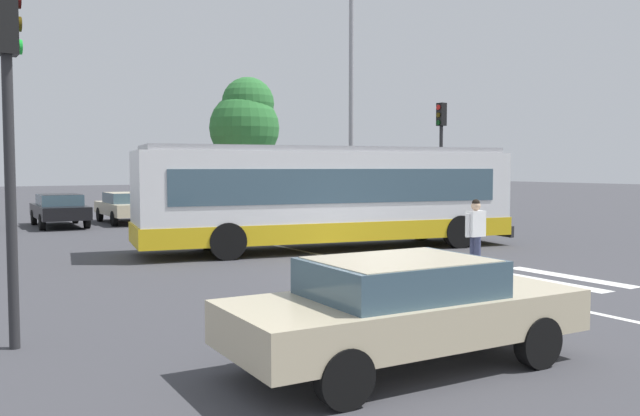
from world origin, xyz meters
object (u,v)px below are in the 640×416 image
(traffic_light_far_corner, at_px, (441,145))
(background_tree_right, at_px, (245,121))
(parked_car_red, at_px, (187,204))
(bus_stop_shelter, at_px, (420,168))
(parked_car_silver, at_px, (235,202))
(city_transit_bus, at_px, (329,196))
(foreground_sedan, at_px, (404,306))
(parked_car_white, at_px, (288,201))
(pedestrian_crossing_street, at_px, (475,231))
(parked_car_champagne, at_px, (126,206))
(traffic_light_near_corner, at_px, (8,108))
(twin_arm_street_lamp, at_px, (351,76))
(parked_car_black, at_px, (59,208))

(traffic_light_far_corner, relative_size, background_tree_right, 0.71)
(traffic_light_far_corner, bearing_deg, background_tree_right, 106.82)
(parked_car_red, height_order, background_tree_right, background_tree_right)
(bus_stop_shelter, bearing_deg, parked_car_silver, 140.73)
(city_transit_bus, distance_m, foreground_sedan, 11.75)
(foreground_sedan, xyz_separation_m, parked_car_silver, (8.25, 22.83, 0.00))
(city_transit_bus, relative_size, parked_car_white, 2.54)
(background_tree_right, bearing_deg, city_transit_bus, -105.87)
(pedestrian_crossing_street, height_order, bus_stop_shelter, bus_stop_shelter)
(traffic_light_far_corner, bearing_deg, parked_car_champagne, 136.24)
(traffic_light_far_corner, distance_m, bus_stop_shelter, 4.50)
(traffic_light_near_corner, xyz_separation_m, traffic_light_far_corner, (16.80, 10.00, 0.09))
(foreground_sedan, distance_m, traffic_light_near_corner, 5.79)
(foreground_sedan, bearing_deg, pedestrian_crossing_street, 38.36)
(pedestrian_crossing_street, bearing_deg, parked_car_red, 90.75)
(parked_car_white, bearing_deg, bus_stop_shelter, -52.51)
(parked_car_red, relative_size, traffic_light_far_corner, 0.93)
(traffic_light_near_corner, relative_size, traffic_light_far_corner, 0.97)
(city_transit_bus, xyz_separation_m, pedestrian_crossing_street, (0.49, -5.53, -0.62))
(pedestrian_crossing_street, xyz_separation_m, background_tree_right, (3.50, 19.59, 3.83))
(bus_stop_shelter, height_order, background_tree_right, background_tree_right)
(parked_car_silver, bearing_deg, background_tree_right, 49.75)
(parked_car_silver, distance_m, twin_arm_street_lamp, 8.77)
(pedestrian_crossing_street, height_order, traffic_light_near_corner, traffic_light_near_corner)
(foreground_sedan, distance_m, parked_car_champagne, 23.07)
(traffic_light_far_corner, bearing_deg, traffic_light_near_corner, -149.24)
(pedestrian_crossing_street, height_order, parked_car_black, pedestrian_crossing_street)
(parked_car_silver, bearing_deg, traffic_light_far_corner, -63.82)
(parked_car_red, bearing_deg, traffic_light_near_corner, -116.77)
(parked_car_white, relative_size, twin_arm_street_lamp, 0.45)
(parked_car_silver, relative_size, parked_car_white, 0.99)
(city_transit_bus, bearing_deg, twin_arm_street_lamp, 50.43)
(foreground_sedan, xyz_separation_m, parked_car_black, (0.17, 22.53, 0.00))
(traffic_light_far_corner, height_order, background_tree_right, background_tree_right)
(traffic_light_near_corner, distance_m, twin_arm_street_lamp, 19.58)
(background_tree_right, bearing_deg, pedestrian_crossing_street, -100.14)
(foreground_sedan, relative_size, bus_stop_shelter, 1.26)
(pedestrian_crossing_street, xyz_separation_m, traffic_light_far_corner, (6.81, 8.66, 2.36))
(parked_car_black, bearing_deg, pedestrian_crossing_street, -71.66)
(parked_car_white, distance_m, twin_arm_street_lamp, 8.27)
(twin_arm_street_lamp, bearing_deg, background_tree_right, 96.80)
(traffic_light_near_corner, xyz_separation_m, twin_arm_street_lamp, (14.45, 12.87, 2.95))
(city_transit_bus, relative_size, traffic_light_near_corner, 2.42)
(bus_stop_shelter, bearing_deg, parked_car_champagne, 155.01)
(city_transit_bus, bearing_deg, pedestrian_crossing_street, -84.89)
(pedestrian_crossing_street, bearing_deg, parked_car_black, 108.34)
(parked_car_champagne, bearing_deg, city_transit_bus, -78.54)
(parked_car_black, bearing_deg, city_transit_bus, -66.20)
(parked_car_silver, relative_size, background_tree_right, 0.65)
(parked_car_white, bearing_deg, parked_car_black, -179.97)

